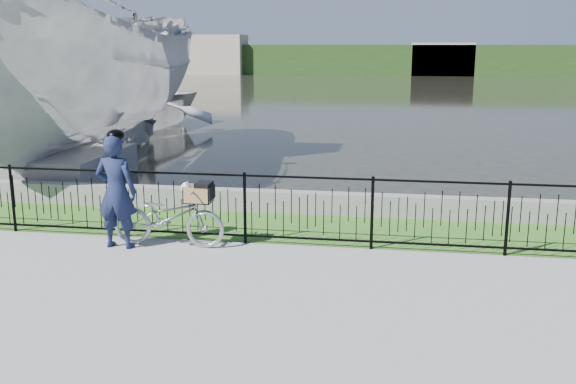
% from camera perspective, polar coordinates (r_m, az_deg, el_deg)
% --- Properties ---
extents(ground, '(120.00, 120.00, 0.00)m').
position_cam_1_polar(ground, '(8.66, 0.32, -8.00)').
color(ground, gray).
rests_on(ground, ground).
extents(grass_strip, '(60.00, 2.00, 0.01)m').
position_cam_1_polar(grass_strip, '(11.10, 2.40, -3.21)').
color(grass_strip, '#376921').
rests_on(grass_strip, ground).
extents(water, '(120.00, 120.00, 0.00)m').
position_cam_1_polar(water, '(41.12, 7.51, 8.61)').
color(water, black).
rests_on(water, ground).
extents(quay_wall, '(60.00, 0.30, 0.40)m').
position_cam_1_polar(quay_wall, '(12.01, 2.97, -0.99)').
color(quay_wall, slate).
rests_on(quay_wall, ground).
extents(fence, '(14.00, 0.06, 1.15)m').
position_cam_1_polar(fence, '(9.99, 1.74, -1.65)').
color(fence, black).
rests_on(fence, ground).
extents(far_treeline, '(120.00, 6.00, 3.00)m').
position_cam_1_polar(far_treeline, '(68.02, 8.31, 11.57)').
color(far_treeline, '#254219').
rests_on(far_treeline, ground).
extents(far_building_left, '(8.00, 4.00, 4.00)m').
position_cam_1_polar(far_building_left, '(68.74, -7.23, 12.03)').
color(far_building_left, '#A79986').
rests_on(far_building_left, ground).
extents(far_building_right, '(6.00, 3.00, 3.20)m').
position_cam_1_polar(far_building_right, '(66.67, 13.55, 11.40)').
color(far_building_right, '#A79986').
rests_on(far_building_right, ground).
extents(bicycle_rig, '(1.79, 0.62, 1.06)m').
position_cam_1_polar(bicycle_rig, '(10.19, -10.51, -2.12)').
color(bicycle_rig, '#A2A7AD').
rests_on(bicycle_rig, ground).
extents(cyclist, '(0.67, 0.45, 1.85)m').
position_cam_1_polar(cyclist, '(10.20, -15.03, 0.16)').
color(cyclist, '#151C3A').
rests_on(cyclist, ground).
extents(boat_near, '(4.79, 11.64, 6.23)m').
position_cam_1_polar(boat_near, '(17.03, -17.45, 9.72)').
color(boat_near, '#B6B6B6').
rests_on(boat_near, water).
extents(boat_far, '(9.78, 11.40, 1.99)m').
position_cam_1_polar(boat_far, '(23.55, -18.09, 7.26)').
color(boat_far, '#B6B6B6').
rests_on(boat_far, water).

